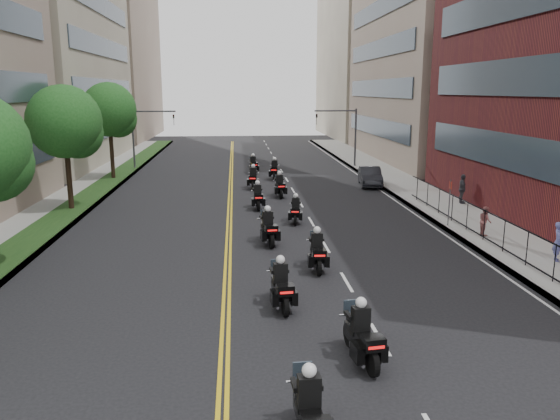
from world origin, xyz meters
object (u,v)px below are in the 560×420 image
at_px(motorcycle_1, 362,337).
at_px(motorcycle_7, 280,187).
at_px(motorcycle_2, 281,287).
at_px(motorcycle_9, 274,171).
at_px(motorcycle_4, 268,229).
at_px(motorcycle_5, 296,211).
at_px(pedestrian_b, 485,221).
at_px(pedestrian_c, 462,189).
at_px(motorcycle_3, 317,253).
at_px(motorcycle_10, 253,166).
at_px(motorcycle_6, 258,198).
at_px(motorcycle_0, 310,416).
at_px(motorcycle_8, 253,179).
at_px(pedestrian_a, 558,241).
at_px(parked_sedan, 370,177).

height_order(motorcycle_1, motorcycle_7, motorcycle_1).
height_order(motorcycle_2, motorcycle_9, motorcycle_9).
bearing_deg(motorcycle_4, motorcycle_5, 59.70).
bearing_deg(pedestrian_b, pedestrian_c, -9.62).
relative_size(motorcycle_3, motorcycle_10, 1.02).
distance_m(motorcycle_4, pedestrian_c, 15.25).
distance_m(motorcycle_2, motorcycle_9, 27.56).
bearing_deg(motorcycle_9, motorcycle_2, -86.96).
xyz_separation_m(motorcycle_6, motorcycle_10, (0.23, 14.90, -0.00)).
distance_m(motorcycle_2, motorcycle_10, 30.94).
bearing_deg(motorcycle_10, pedestrian_c, -54.93).
relative_size(motorcycle_2, motorcycle_5, 1.10).
bearing_deg(pedestrian_b, motorcycle_5, 71.83).
xyz_separation_m(motorcycle_9, pedestrian_b, (9.28, -19.30, 0.14)).
xyz_separation_m(pedestrian_b, pedestrian_c, (2.03, 7.69, 0.22)).
relative_size(motorcycle_0, motorcycle_6, 1.02).
distance_m(motorcycle_0, motorcycle_9, 35.11).
bearing_deg(motorcycle_0, motorcycle_5, 81.39).
xyz_separation_m(motorcycle_5, motorcycle_9, (-0.09, 15.34, 0.08)).
xyz_separation_m(motorcycle_9, pedestrian_c, (11.31, -11.61, 0.36)).
xyz_separation_m(motorcycle_1, motorcycle_8, (-2.05, 27.41, 0.01)).
bearing_deg(pedestrian_b, motorcycle_3, 120.19).
relative_size(motorcycle_2, motorcycle_6, 1.02).
relative_size(motorcycle_3, motorcycle_7, 1.00).
height_order(motorcycle_1, motorcycle_3, motorcycle_1).
bearing_deg(motorcycle_6, motorcycle_7, 64.97).
distance_m(motorcycle_6, motorcycle_10, 14.91).
distance_m(motorcycle_4, pedestrian_b, 10.99).
distance_m(motorcycle_6, motorcycle_9, 11.63).
distance_m(motorcycle_3, motorcycle_8, 19.56).
bearing_deg(motorcycle_0, pedestrian_b, 51.76).
relative_size(motorcycle_9, motorcycle_10, 1.05).
bearing_deg(motorcycle_6, motorcycle_10, 88.08).
distance_m(motorcycle_1, motorcycle_7, 23.87).
xyz_separation_m(motorcycle_7, motorcycle_8, (-1.73, 3.54, 0.01)).
relative_size(motorcycle_5, pedestrian_a, 1.31).
height_order(motorcycle_8, pedestrian_a, pedestrian_a).
bearing_deg(motorcycle_0, motorcycle_3, 77.59).
relative_size(motorcycle_6, pedestrian_c, 1.28).
xyz_separation_m(motorcycle_1, motorcycle_9, (-0.13, 31.54, 0.01)).
xyz_separation_m(motorcycle_0, pedestrian_c, (13.09, 23.46, 0.37)).
distance_m(motorcycle_7, motorcycle_10, 11.20).
relative_size(parked_sedan, pedestrian_a, 2.60).
xyz_separation_m(motorcycle_5, motorcycle_6, (-1.97, 3.86, 0.05)).
height_order(motorcycle_3, motorcycle_4, motorcycle_4).
xyz_separation_m(motorcycle_1, motorcycle_6, (-2.01, 20.07, -0.02)).
bearing_deg(motorcycle_2, pedestrian_b, 31.43).
distance_m(motorcycle_0, motorcycle_7, 27.44).
bearing_deg(motorcycle_3, motorcycle_8, 98.37).
height_order(motorcycle_0, motorcycle_5, motorcycle_0).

